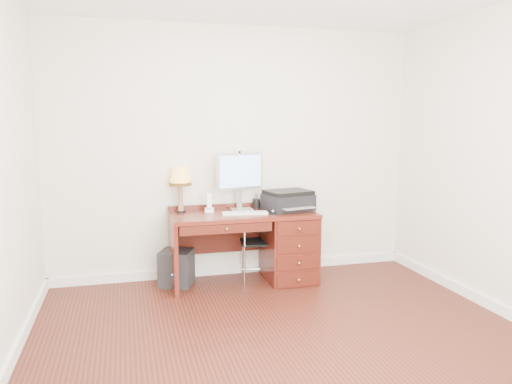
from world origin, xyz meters
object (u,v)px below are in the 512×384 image
object	(u,v)px
desk	(273,242)
chair	(259,238)
phone	(209,207)
equipment_box	(177,268)
monitor	(240,174)
printer	(288,200)
leg_lamp	(180,179)

from	to	relation	value
desk	chair	xyz separation A→B (m)	(-0.14, 0.04, 0.05)
phone	equipment_box	bearing A→B (deg)	-163.73
monitor	printer	bearing A→B (deg)	-31.62
equipment_box	leg_lamp	bearing A→B (deg)	76.33
monitor	equipment_box	world-z (taller)	monitor
printer	phone	world-z (taller)	printer
desk	printer	distance (m)	0.48
monitor	leg_lamp	size ratio (longest dim) A/B	1.27
printer	phone	xyz separation A→B (m)	(-0.83, 0.10, -0.05)
printer	equipment_box	xyz separation A→B (m)	(-1.19, 0.07, -0.67)
monitor	phone	world-z (taller)	monitor
chair	equipment_box	size ratio (longest dim) A/B	2.08
desk	monitor	size ratio (longest dim) A/B	2.48
leg_lamp	phone	bearing A→B (deg)	-12.15
leg_lamp	phone	distance (m)	0.42
printer	phone	size ratio (longest dim) A/B	2.76
monitor	chair	distance (m)	0.71
monitor	chair	xyz separation A→B (m)	(0.16, -0.15, -0.67)
desk	printer	world-z (taller)	printer
printer	equipment_box	bearing A→B (deg)	164.43
printer	leg_lamp	xyz separation A→B (m)	(-1.12, 0.16, 0.25)
phone	chair	size ratio (longest dim) A/B	0.26
desk	phone	distance (m)	0.78
monitor	printer	xyz separation A→B (m)	(0.48, -0.16, -0.28)
leg_lamp	equipment_box	world-z (taller)	leg_lamp
printer	leg_lamp	size ratio (longest dim) A/B	1.14
leg_lamp	phone	xyz separation A→B (m)	(0.29, -0.06, -0.29)
monitor	equipment_box	bearing A→B (deg)	174.25
phone	chair	bearing A→B (deg)	1.43
printer	chair	bearing A→B (deg)	166.26
desk	chair	world-z (taller)	chair
leg_lamp	equipment_box	bearing A→B (deg)	-125.74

